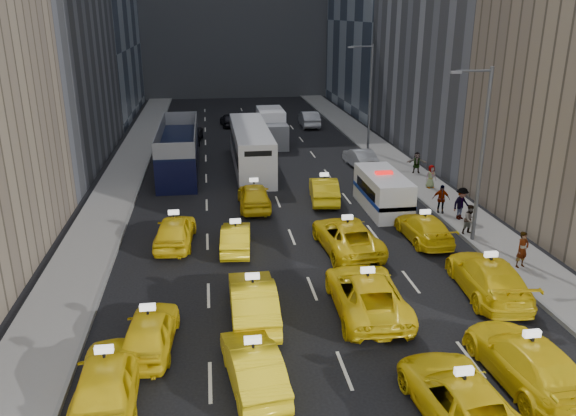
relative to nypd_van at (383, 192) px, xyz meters
name	(u,v)px	position (x,y,z in m)	size (l,w,h in m)	color
ground	(360,409)	(-6.12, -17.60, -1.10)	(160.00, 160.00, 0.00)	black
sidewalk_west	(119,185)	(-16.62, 7.40, -1.02)	(3.00, 90.00, 0.15)	gray
sidewalk_east	(409,173)	(4.38, 7.40, -1.02)	(3.00, 90.00, 0.15)	gray
curb_west	(141,184)	(-15.17, 7.40, -1.01)	(0.15, 90.00, 0.18)	slate
curb_east	(390,174)	(2.93, 7.40, -1.01)	(0.15, 90.00, 0.18)	slate
streetlight_near	(480,151)	(3.07, -5.60, 3.82)	(2.15, 0.22, 9.00)	#595B60
streetlight_far	(369,95)	(3.07, 14.40, 3.82)	(2.15, 0.22, 9.00)	#595B60
taxi_4	(108,378)	(-13.71, -16.08, -0.29)	(1.92, 4.77, 1.62)	yellow
taxi_5	(253,365)	(-9.21, -15.91, -0.38)	(1.53, 4.38, 1.44)	yellow
taxi_6	(461,398)	(-3.31, -18.38, -0.38)	(2.38, 5.15, 1.43)	yellow
taxi_7	(527,361)	(-0.42, -17.03, -0.31)	(2.21, 5.44, 1.58)	yellow
taxi_8	(150,331)	(-12.68, -13.35, -0.37)	(1.72, 4.28, 1.46)	yellow
taxi_9	(253,300)	(-8.88, -11.80, -0.28)	(1.73, 4.97, 1.64)	yellow
taxi_10	(366,293)	(-4.32, -11.82, -0.30)	(2.65, 5.76, 1.60)	yellow
taxi_11	(488,277)	(1.19, -11.15, -0.28)	(2.29, 5.63, 1.63)	yellow
taxi_12	(175,231)	(-12.24, -3.81, -0.31)	(1.86, 4.63, 1.58)	yellow
taxi_13	(236,238)	(-9.17, -4.91, -0.43)	(1.42, 4.08, 1.34)	yellow
taxi_14	(347,236)	(-3.63, -5.70, -0.33)	(2.57, 5.57, 1.55)	yellow
taxi_15	(424,228)	(0.71, -5.03, -0.41)	(1.93, 4.75, 1.38)	yellow
taxi_16	(254,196)	(-7.71, 1.38, -0.30)	(1.88, 4.67, 1.59)	yellow
taxi_17	(324,190)	(-3.20, 2.07, -0.32)	(1.64, 4.71, 1.55)	yellow
nypd_van	(383,192)	(0.00, 0.00, 0.00)	(2.65, 5.82, 2.43)	silver
double_decker	(179,149)	(-12.55, 10.59, 0.63)	(3.06, 12.03, 3.48)	black
city_bus	(251,148)	(-7.13, 10.80, 0.49)	(4.11, 12.65, 3.21)	silver
box_truck	(272,127)	(-4.57, 19.04, 0.39)	(2.88, 6.83, 3.04)	white
misc_car_0	(360,158)	(1.28, 9.93, -0.37)	(1.54, 4.43, 1.46)	#B0B3B8
misc_car_1	(187,134)	(-12.25, 20.77, -0.32)	(2.59, 5.61, 1.56)	black
misc_car_2	(272,116)	(-3.36, 29.25, -0.41)	(1.94, 4.77, 1.38)	gray
misc_car_3	(229,120)	(-8.08, 27.96, -0.42)	(1.61, 3.99, 1.36)	black
misc_car_4	(309,119)	(0.25, 26.53, -0.28)	(1.73, 4.97, 1.64)	#B6B9BF
pedestrian_0	(522,250)	(3.89, -9.11, -0.08)	(0.63, 0.42, 1.74)	gray
pedestrian_1	(470,220)	(3.33, -4.86, -0.14)	(0.79, 0.43, 1.63)	gray
pedestrian_2	(461,203)	(3.85, -2.61, -0.01)	(1.21, 0.50, 1.87)	gray
pedestrian_3	(441,199)	(3.13, -1.41, -0.10)	(1.00, 0.46, 1.71)	gray
pedestrian_4	(431,176)	(4.45, 3.46, -0.16)	(0.77, 0.42, 1.58)	gray
pedestrian_5	(417,163)	(4.83, 7.18, -0.17)	(1.44, 0.41, 1.55)	gray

